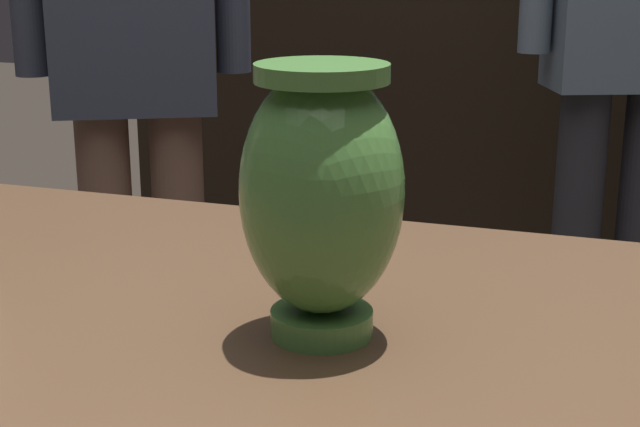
% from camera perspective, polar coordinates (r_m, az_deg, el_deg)
% --- Properties ---
extents(back_display_shelf, '(2.60, 0.40, 0.99)m').
position_cam_1_polar(back_display_shelf, '(2.99, 13.52, 3.58)').
color(back_display_shelf, black).
rests_on(back_display_shelf, ground_plane).
extents(vase_centerpiece, '(0.13, 0.13, 0.22)m').
position_cam_1_polar(vase_centerpiece, '(0.76, 0.11, 1.25)').
color(vase_centerpiece, '#477A38').
rests_on(vase_centerpiece, display_plinth).
extents(visitor_center_back, '(0.44, 0.29, 1.62)m').
position_cam_1_polar(visitor_center_back, '(2.20, 17.85, 11.11)').
color(visitor_center_back, '#232328').
rests_on(visitor_center_back, ground_plane).
extents(visitor_near_left, '(0.43, 0.30, 1.58)m').
position_cam_1_polar(visitor_near_left, '(1.98, -11.08, 10.20)').
color(visitor_near_left, brown).
rests_on(visitor_near_left, ground_plane).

